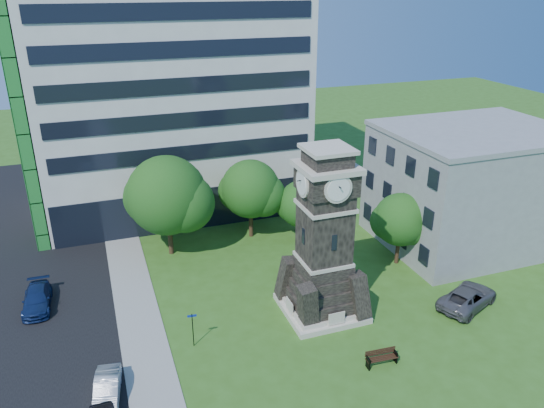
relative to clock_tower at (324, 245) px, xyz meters
name	(u,v)px	position (x,y,z in m)	size (l,w,h in m)	color
ground	(293,335)	(-3.00, -2.00, -5.28)	(160.00, 160.00, 0.00)	#335D1A
sidewalk	(139,321)	(-12.50, 3.00, -5.25)	(3.00, 70.00, 0.06)	gray
street	(6,348)	(-21.00, 3.00, -5.27)	(14.00, 80.00, 0.02)	black
clock_tower	(324,245)	(0.00, 0.00, 0.00)	(5.40, 5.40, 12.22)	beige
office_tall	(166,66)	(-6.20, 23.84, 8.94)	(26.20, 15.11, 28.60)	silver
office_low	(471,186)	(16.97, 6.00, -0.07)	(15.20, 12.20, 10.40)	#96999B
car_street_mid	(107,389)	(-15.04, -3.89, -4.65)	(1.34, 3.85, 1.27)	#B1B3BA
car_street_north	(37,299)	(-19.21, 7.29, -4.62)	(1.86, 4.58, 1.33)	#11224E
car_east_lot	(468,297)	(10.23, -3.08, -4.54)	(2.46, 5.33, 1.48)	#56555B
park_bench	(381,357)	(1.06, -6.55, -4.73)	(2.03, 0.54, 1.05)	black
street_sign	(193,326)	(-9.46, -0.87, -3.75)	(0.59, 0.06, 2.45)	black
tree_nw	(168,198)	(-8.58, 12.28, -0.06)	(7.37, 6.70, 8.79)	#332114
tree_nc	(251,191)	(-1.04, 13.18, -0.77)	(5.82, 5.29, 7.34)	#332114
tree_ne	(303,205)	(3.14, 11.14, -1.98)	(4.70, 4.27, 5.58)	#332114
tree_east	(401,221)	(8.93, 4.25, -1.46)	(4.80, 4.36, 6.17)	#332114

